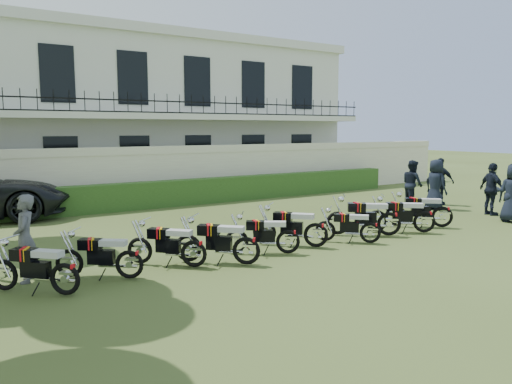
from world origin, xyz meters
TOP-DOWN VIEW (x-y plane):
  - ground at (0.00, 0.00)m, footprint 100.00×100.00m
  - perimeter_wall at (0.00, 8.00)m, footprint 30.00×0.35m
  - hedge at (1.00, 7.20)m, footprint 18.00×0.60m
  - building at (0.00, 13.96)m, footprint 20.40×9.60m
  - motorcycle_0 at (-6.93, -1.55)m, footprint 1.37×1.39m
  - motorcycle_1 at (-5.62, -1.20)m, footprint 1.49×1.17m
  - motorcycle_2 at (-4.19, -1.16)m, footprint 1.35×1.40m
  - motorcycle_3 at (-3.13, -1.61)m, footprint 1.47×1.43m
  - motorcycle_4 at (-1.77, -1.31)m, footprint 1.53×1.10m
  - motorcycle_5 at (-0.81, -1.19)m, footprint 1.39×1.51m
  - motorcycle_6 at (0.68, -1.60)m, footprint 1.26×1.27m
  - motorcycle_7 at (1.79, -1.24)m, footprint 1.68×1.38m
  - motorcycle_8 at (2.96, -1.50)m, footprint 1.57×1.33m
  - motorcycle_9 at (4.05, -1.29)m, footprint 1.56×1.40m
  - inspector at (-7.36, -0.22)m, footprint 0.56×0.71m
  - officer_1 at (6.87, -1.76)m, footprint 0.97×1.09m
  - officer_2 at (7.42, -0.76)m, footprint 0.74×1.15m
  - officer_3 at (6.82, 1.09)m, footprint 0.68×0.96m
  - officer_4 at (6.56, 1.94)m, footprint 0.94×1.06m
  - officer_5 at (7.91, 1.71)m, footprint 0.73×1.17m

SIDE VIEW (x-z plane):
  - ground at x=0.00m, z-range 0.00..0.00m
  - motorcycle_6 at x=0.68m, z-range -0.04..0.89m
  - motorcycle_4 at x=-1.77m, z-range -0.04..0.95m
  - motorcycle_1 at x=-5.62m, z-range -0.04..0.95m
  - motorcycle_2 at x=-4.19m, z-range -0.04..0.97m
  - motorcycle_0 at x=-6.93m, z-range -0.04..0.98m
  - motorcycle_5 at x=-0.81m, z-range -0.04..1.02m
  - motorcycle_3 at x=-3.13m, z-range -0.04..1.03m
  - motorcycle_8 at x=2.96m, z-range -0.04..1.03m
  - hedge at x=1.00m, z-range 0.00..1.00m
  - motorcycle_9 at x=4.05m, z-range -0.04..1.05m
  - motorcycle_7 at x=1.79m, z-range -0.04..1.09m
  - inspector at x=-7.36m, z-range 0.00..1.73m
  - officer_4 at x=6.56m, z-range 0.00..1.81m
  - officer_2 at x=7.42m, z-range 0.00..1.82m
  - officer_5 at x=7.91m, z-range 0.00..1.86m
  - officer_3 at x=6.82m, z-range 0.00..1.87m
  - officer_1 at x=6.87m, z-range 0.00..1.88m
  - perimeter_wall at x=0.00m, z-range 0.02..2.32m
  - building at x=0.00m, z-range 0.01..7.41m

